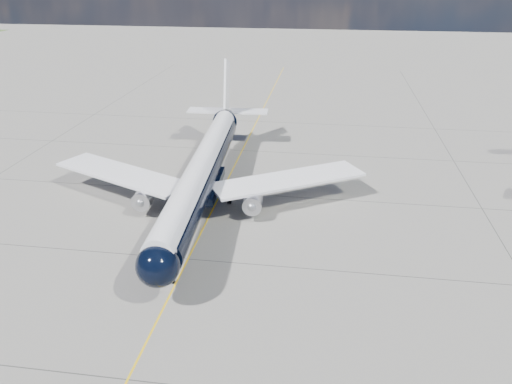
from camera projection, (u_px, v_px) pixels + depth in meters
ground at (229, 177)px, 64.55m from camera, size 320.00×320.00×0.00m
taxiway_centerline at (221, 193)px, 60.06m from camera, size 0.16×160.00×0.01m
main_airliner at (203, 169)px, 56.26m from camera, size 36.90×44.98×12.99m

